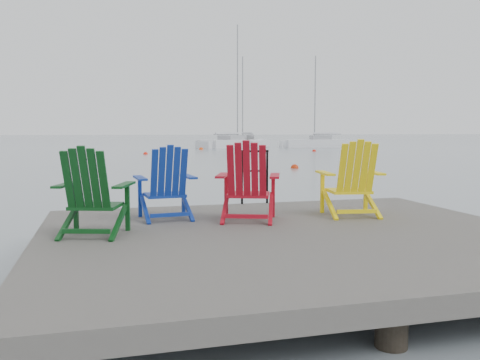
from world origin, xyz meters
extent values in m
plane|color=gray|center=(0.00, 0.00, 0.00)|extent=(400.00, 400.00, 0.00)
cube|color=#2C2927|center=(0.00, 0.00, 0.40)|extent=(6.00, 5.00, 0.20)
cylinder|color=black|center=(-2.70, 2.20, -0.30)|extent=(0.26, 0.26, 1.20)
cylinder|color=black|center=(0.00, 2.20, -0.30)|extent=(0.26, 0.26, 1.20)
cylinder|color=black|center=(2.70, 2.20, -0.30)|extent=(0.26, 0.26, 1.20)
cylinder|color=black|center=(0.03, 2.45, 0.95)|extent=(0.04, 0.04, 0.90)
cylinder|color=black|center=(0.47, 2.45, 0.95)|extent=(0.04, 0.04, 0.90)
cylinder|color=black|center=(0.25, 2.45, 1.38)|extent=(0.48, 0.04, 0.04)
cylinder|color=black|center=(0.25, 2.45, 1.05)|extent=(0.44, 0.03, 0.03)
cube|color=#0B3D14|center=(-2.29, 0.54, 0.83)|extent=(0.66, 0.62, 0.04)
cube|color=#0B3D14|center=(-2.53, 0.83, 0.79)|extent=(0.06, 0.06, 0.57)
cube|color=#0B3D14|center=(-1.92, 0.64, 0.79)|extent=(0.06, 0.06, 0.57)
cube|color=#0B3D14|center=(-2.62, 0.63, 1.09)|extent=(0.30, 0.63, 0.03)
cube|color=#0B3D14|center=(-1.96, 0.42, 1.09)|extent=(0.30, 0.63, 0.03)
cube|color=#0B3D14|center=(-2.39, 0.22, 1.17)|extent=(0.56, 0.40, 0.70)
cube|color=#0E2C95|center=(-1.37, 1.43, 0.83)|extent=(0.57, 0.51, 0.04)
cube|color=#0E2C95|center=(-1.70, 1.60, 0.78)|extent=(0.05, 0.05, 0.56)
cube|color=#0E2C95|center=(-1.08, 1.65, 0.78)|extent=(0.05, 0.05, 0.56)
cube|color=#0E2C95|center=(-1.71, 1.38, 1.08)|extent=(0.17, 0.62, 0.03)
cube|color=#0E2C95|center=(-1.03, 1.44, 1.08)|extent=(0.17, 0.62, 0.03)
cube|color=#0E2C95|center=(-1.35, 1.11, 1.16)|extent=(0.51, 0.29, 0.69)
cube|color=#A90C1B|center=(-0.27, 1.01, 0.84)|extent=(0.70, 0.66, 0.04)
cube|color=#A90C1B|center=(-0.51, 1.32, 0.80)|extent=(0.07, 0.07, 0.59)
cube|color=#A90C1B|center=(0.12, 1.10, 0.80)|extent=(0.07, 0.07, 0.59)
cube|color=#A90C1B|center=(-0.61, 1.12, 1.11)|extent=(0.34, 0.65, 0.03)
cube|color=#A90C1B|center=(0.06, 0.87, 1.11)|extent=(0.34, 0.65, 0.03)
cube|color=#A90C1B|center=(-0.39, 0.69, 1.20)|extent=(0.58, 0.43, 0.73)
cube|color=yellow|center=(1.25, 1.02, 0.85)|extent=(0.64, 0.59, 0.04)
cube|color=yellow|center=(0.96, 1.28, 0.80)|extent=(0.06, 0.06, 0.60)
cube|color=yellow|center=(1.62, 1.18, 0.80)|extent=(0.06, 0.06, 0.60)
cube|color=yellow|center=(0.89, 1.06, 1.11)|extent=(0.23, 0.66, 0.03)
cube|color=yellow|center=(1.61, 0.95, 1.11)|extent=(0.23, 0.66, 0.03)
cube|color=yellow|center=(1.20, 0.68, 1.20)|extent=(0.56, 0.35, 0.73)
cube|color=white|center=(12.58, 47.80, 0.25)|extent=(2.58, 7.26, 1.10)
cube|color=#9E9EA3|center=(12.61, 47.45, 0.95)|extent=(1.51, 2.25, 0.55)
cylinder|color=gray|center=(12.54, 48.16, 5.24)|extent=(0.12, 0.12, 8.88)
cube|color=silver|center=(10.89, 45.16, 0.25)|extent=(8.74, 7.76, 1.10)
cube|color=#9E9EA3|center=(10.53, 44.87, 0.95)|extent=(3.24, 3.08, 0.55)
cylinder|color=gray|center=(11.25, 45.46, 6.62)|extent=(0.12, 0.12, 11.64)
cube|color=white|center=(19.22, 43.15, 0.25)|extent=(6.89, 2.15, 1.10)
cube|color=#9E9EA3|center=(19.56, 43.13, 0.95)|extent=(2.11, 1.35, 0.55)
cylinder|color=gray|center=(18.88, 43.17, 5.05)|extent=(0.12, 0.12, 8.50)
sphere|color=red|center=(6.26, 16.12, 0.00)|extent=(0.37, 0.37, 0.37)
sphere|color=red|center=(0.73, 31.83, 0.00)|extent=(0.34, 0.34, 0.34)
sphere|color=red|center=(14.69, 33.46, 0.00)|extent=(0.33, 0.33, 0.33)
sphere|color=#F3460E|center=(6.38, 40.00, 0.00)|extent=(0.40, 0.40, 0.40)
camera|label=1|loc=(-2.18, -5.66, 1.73)|focal=38.00mm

